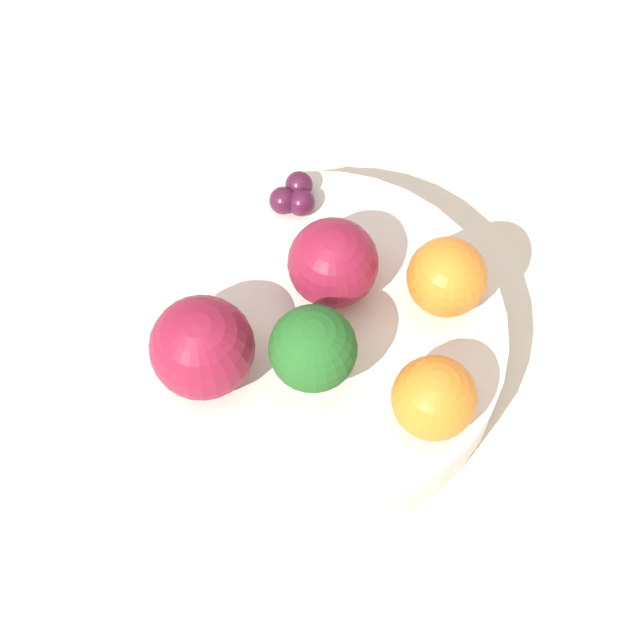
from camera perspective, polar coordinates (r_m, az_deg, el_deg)
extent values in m
plane|color=gray|center=(0.63, 0.00, -2.77)|extent=(6.00, 6.00, 0.00)
cube|color=beige|center=(0.62, 0.00, -2.40)|extent=(1.20, 1.20, 0.02)
cylinder|color=silver|center=(0.59, 0.00, -1.25)|extent=(0.20, 0.20, 0.04)
cylinder|color=#8CB76B|center=(0.55, -0.36, -2.63)|extent=(0.02, 0.02, 0.02)
sphere|color=#236023|center=(0.53, -0.38, -1.54)|extent=(0.04, 0.04, 0.04)
sphere|color=maroon|center=(0.56, 0.70, 3.05)|extent=(0.05, 0.05, 0.05)
sphere|color=maroon|center=(0.54, -6.30, -1.48)|extent=(0.05, 0.05, 0.05)
sphere|color=orange|center=(0.57, 6.79, 2.28)|extent=(0.04, 0.04, 0.04)
sphere|color=orange|center=(0.54, 6.15, -4.12)|extent=(0.04, 0.04, 0.04)
sphere|color=#47142D|center=(0.60, -1.01, 6.29)|extent=(0.02, 0.02, 0.02)
sphere|color=#47142D|center=(0.61, -1.13, 7.22)|extent=(0.02, 0.02, 0.02)
sphere|color=#47142D|center=(0.60, -1.99, 6.39)|extent=(0.02, 0.02, 0.02)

